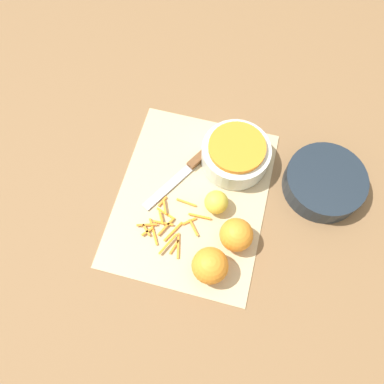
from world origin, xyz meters
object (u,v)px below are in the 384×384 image
(orange_left, at_px, (210,266))
(bowl_dark, at_px, (324,182))
(bowl_speckled, at_px, (236,154))
(lemon, at_px, (216,202))
(knife, at_px, (196,161))
(orange_right, at_px, (236,235))

(orange_left, bearing_deg, bowl_dark, 140.86)
(bowl_speckled, height_order, lemon, bowl_speckled)
(knife, bearing_deg, orange_left, 51.00)
(knife, height_order, orange_right, orange_right)
(knife, xyz_separation_m, orange_left, (0.26, 0.10, 0.04))
(orange_left, distance_m, lemon, 0.16)
(bowl_dark, relative_size, orange_right, 2.53)
(orange_left, xyz_separation_m, lemon, (-0.16, -0.02, -0.01))
(bowl_dark, xyz_separation_m, knife, (0.01, -0.33, -0.02))
(bowl_dark, bearing_deg, bowl_speckled, -94.03)
(orange_left, bearing_deg, bowl_speckled, -179.26)
(knife, distance_m, orange_left, 0.28)
(knife, bearing_deg, bowl_dark, 122.80)
(orange_right, bearing_deg, bowl_dark, 136.30)
(bowl_speckled, relative_size, knife, 0.73)
(bowl_speckled, relative_size, orange_left, 2.08)
(orange_right, xyz_separation_m, lemon, (-0.07, -0.06, -0.01))
(bowl_dark, bearing_deg, lemon, -63.82)
(bowl_speckled, bearing_deg, lemon, -7.34)
(orange_right, bearing_deg, orange_left, -26.18)
(knife, bearing_deg, lemon, 66.41)
(lemon, bearing_deg, orange_right, 41.64)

